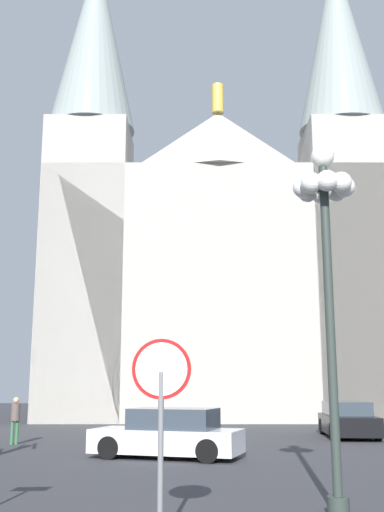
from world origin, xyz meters
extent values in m
cube|color=#ADA89E|center=(0.69, 33.71, 7.23)|extent=(21.14, 14.16, 14.46)
pyramid|color=#ADA89E|center=(1.04, 28.28, 16.21)|extent=(7.24, 2.45, 3.50)
cylinder|color=gold|center=(1.04, 28.28, 18.86)|extent=(0.70, 0.70, 1.80)
cube|color=#ADA89E|center=(-6.81, 29.19, 8.71)|extent=(5.10, 5.10, 17.42)
cone|color=gray|center=(-6.81, 29.19, 23.68)|extent=(5.29, 5.29, 12.52)
cube|color=#ADA89E|center=(8.71, 30.18, 8.71)|extent=(5.10, 5.10, 17.42)
cone|color=gray|center=(8.71, 30.18, 23.68)|extent=(5.29, 5.29, 12.52)
cylinder|color=slate|center=(0.67, 2.85, 1.13)|extent=(0.08, 0.08, 2.27)
cylinder|color=red|center=(0.67, 2.85, 2.31)|extent=(0.85, 0.09, 0.84)
cylinder|color=white|center=(0.67, 2.83, 2.31)|extent=(0.74, 0.05, 0.74)
cylinder|color=#2D3833|center=(3.37, 4.84, 2.98)|extent=(0.16, 0.16, 5.96)
cylinder|color=#2D3833|center=(3.37, 4.84, 0.15)|extent=(0.36, 0.36, 0.30)
sphere|color=white|center=(3.37, 4.84, 6.17)|extent=(0.42, 0.42, 0.42)
sphere|color=white|center=(3.74, 4.84, 5.58)|extent=(0.38, 0.38, 0.38)
cylinder|color=#2D3833|center=(3.55, 4.84, 5.58)|extent=(0.05, 0.37, 0.05)
sphere|color=white|center=(3.63, 5.10, 5.58)|extent=(0.38, 0.38, 0.38)
cylinder|color=#2D3833|center=(3.50, 4.97, 5.58)|extent=(0.30, 0.30, 0.05)
sphere|color=white|center=(3.37, 5.21, 5.58)|extent=(0.38, 0.38, 0.38)
cylinder|color=#2D3833|center=(3.37, 5.03, 5.58)|extent=(0.37, 0.05, 0.05)
sphere|color=white|center=(3.11, 5.10, 5.58)|extent=(0.38, 0.38, 0.38)
cylinder|color=#2D3833|center=(3.24, 4.97, 5.58)|extent=(0.30, 0.30, 0.05)
sphere|color=white|center=(3.00, 4.84, 5.58)|extent=(0.38, 0.38, 0.38)
cylinder|color=#2D3833|center=(3.18, 4.84, 5.58)|extent=(0.05, 0.37, 0.05)
sphere|color=white|center=(3.11, 4.58, 5.58)|extent=(0.38, 0.38, 0.38)
cylinder|color=#2D3833|center=(3.24, 4.71, 5.58)|extent=(0.30, 0.30, 0.05)
sphere|color=white|center=(3.37, 4.47, 5.58)|extent=(0.38, 0.38, 0.38)
cylinder|color=#2D3833|center=(3.37, 4.66, 5.58)|extent=(0.37, 0.05, 0.05)
sphere|color=white|center=(3.63, 4.58, 5.58)|extent=(0.38, 0.38, 0.38)
cylinder|color=#2D3833|center=(3.50, 4.71, 5.58)|extent=(0.30, 0.30, 0.05)
cube|color=black|center=(6.27, 19.74, 0.50)|extent=(1.89, 4.44, 0.70)
cube|color=#333D47|center=(6.28, 19.96, 1.12)|extent=(1.68, 2.50, 0.53)
cylinder|color=black|center=(7.08, 18.23, 0.32)|extent=(0.23, 0.64, 0.64)
cylinder|color=black|center=(5.43, 18.25, 0.32)|extent=(0.23, 0.64, 0.64)
cylinder|color=black|center=(7.12, 21.23, 0.32)|extent=(0.23, 0.64, 0.64)
cylinder|color=black|center=(5.47, 21.25, 0.32)|extent=(0.23, 0.64, 0.64)
cube|color=silver|center=(-0.24, 12.41, 0.48)|extent=(4.56, 2.70, 0.66)
cube|color=#333D47|center=(-0.03, 12.36, 1.10)|extent=(2.69, 2.08, 0.58)
cylinder|color=black|center=(-1.84, 12.00, 0.32)|extent=(0.67, 0.37, 0.64)
cylinder|color=black|center=(-1.47, 13.51, 0.32)|extent=(0.67, 0.37, 0.64)
cylinder|color=black|center=(0.98, 11.31, 0.32)|extent=(0.67, 0.37, 0.64)
cylinder|color=black|center=(1.35, 12.82, 0.32)|extent=(0.67, 0.37, 0.64)
cylinder|color=#33663F|center=(-5.92, 16.03, 0.40)|extent=(0.12, 0.12, 0.80)
cylinder|color=#33663F|center=(-6.07, 15.97, 0.40)|extent=(0.12, 0.12, 0.80)
cylinder|color=#594C47|center=(-6.00, 16.00, 1.11)|extent=(0.32, 0.32, 0.60)
sphere|color=tan|center=(-6.00, 16.00, 1.52)|extent=(0.22, 0.22, 0.22)
camera|label=1|loc=(1.66, -5.88, 2.12)|focal=43.00mm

